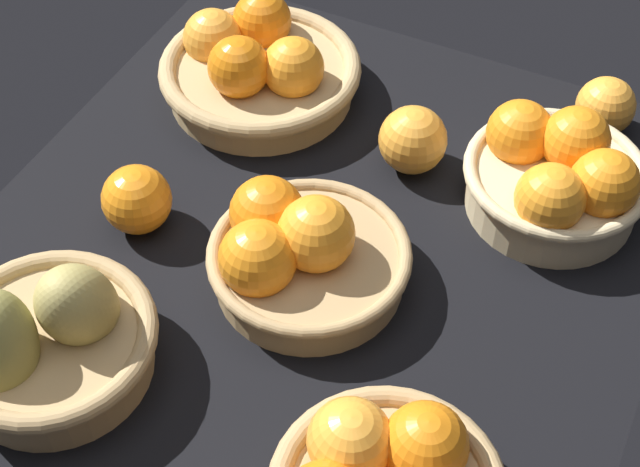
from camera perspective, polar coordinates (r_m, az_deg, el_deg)
market_tray at (r=104.59cm, az=-0.97°, el=-2.55°), size 84.00×72.00×3.00cm
basket_center at (r=99.46cm, az=-1.30°, el=-1.10°), size 21.11×21.11×10.86cm
basket_far_left at (r=108.88cm, az=13.66°, el=3.27°), size 20.25×20.25×11.69cm
basket_near_left at (r=121.50cm, az=-3.67°, el=9.67°), size 24.85×24.85×10.51cm
basket_near_right_pears at (r=95.65cm, az=-15.67°, el=-6.04°), size 20.77×20.77×14.35cm
loose_orange_front_gap at (r=111.79cm, az=5.44°, el=5.46°), size 7.89×7.89×7.89cm
loose_orange_back_gap at (r=121.07cm, az=16.34°, el=7.15°), size 7.04×7.04×7.04cm
loose_orange_side_gap at (r=106.64cm, az=-10.66°, el=1.96°), size 7.63×7.63×7.63cm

